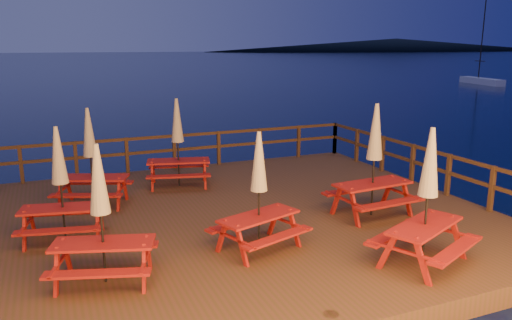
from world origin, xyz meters
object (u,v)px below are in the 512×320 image
(sailboat, at_px, (481,81))
(picnic_table_1, at_px, (259,190))
(picnic_table_0, at_px, (101,212))
(picnic_table_2, at_px, (178,141))

(sailboat, relative_size, picnic_table_1, 4.22)
(sailboat, height_order, picnic_table_0, sailboat)
(picnic_table_0, xyz_separation_m, picnic_table_2, (2.56, 5.16, 0.05))
(picnic_table_0, bearing_deg, sailboat, 54.99)
(sailboat, bearing_deg, picnic_table_0, -129.78)
(sailboat, bearing_deg, picnic_table_1, -128.05)
(sailboat, distance_m, picnic_table_0, 53.41)
(picnic_table_2, bearing_deg, sailboat, 48.79)
(picnic_table_0, bearing_deg, picnic_table_2, 81.34)
(sailboat, relative_size, picnic_table_2, 3.99)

